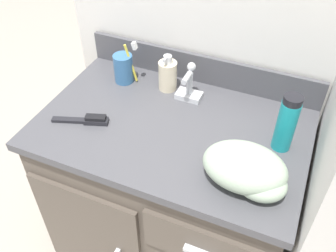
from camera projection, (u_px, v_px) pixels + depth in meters
ground_plane at (170, 246)px, 1.73m from camera, size 6.00×6.00×0.00m
vanity at (170, 194)px, 1.46m from camera, size 0.88×0.58×0.75m
backsplash at (200, 68)px, 1.37m from camera, size 0.88×0.02×0.11m
sink_faucet at (189, 87)px, 1.30m from camera, size 0.09×0.09×0.14m
toothbrush_cup at (124, 68)px, 1.37m from camera, size 0.09×0.07×0.17m
soap_dispenser at (168, 75)px, 1.34m from camera, size 0.07×0.07×0.14m
shaving_cream_can at (287, 123)px, 1.09m from camera, size 0.06×0.06×0.19m
hairbrush at (88, 120)px, 1.23m from camera, size 0.19×0.09×0.03m
hand_towel at (248, 171)px, 1.01m from camera, size 0.24×0.17×0.12m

